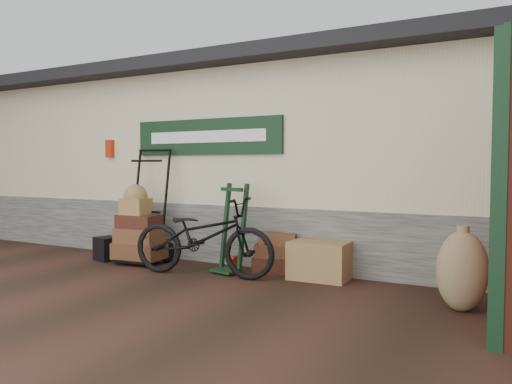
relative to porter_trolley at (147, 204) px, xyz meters
The scene contains 9 objects.
ground 1.59m from the porter_trolley, 26.71° to the right, with size 80.00×80.00×0.00m, color black.
station_building 2.54m from the porter_trolley, 61.57° to the left, with size 14.40×4.10×3.20m.
porter_trolley is the anchor object (origin of this frame).
green_barrow 1.61m from the porter_trolley, ahead, with size 0.45×0.38×1.25m, color black, non-canonical shape.
suitcase_stack 2.23m from the porter_trolley, ahead, with size 0.63×0.40×0.56m, color #391812, non-canonical shape.
wicker_hamper 2.90m from the porter_trolley, ahead, with size 0.77×0.50×0.50m, color olive.
black_trunk 0.98m from the porter_trolley, 161.40° to the right, with size 0.37×0.32×0.37m, color black.
bicycle 1.46m from the porter_trolley, 17.90° to the right, with size 2.06×0.72×1.20m, color black.
burlap_sack_left 4.71m from the porter_trolley, ahead, with size 0.52×0.44×0.84m, color olive.
Camera 1 is at (4.03, -5.44, 1.50)m, focal length 35.00 mm.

